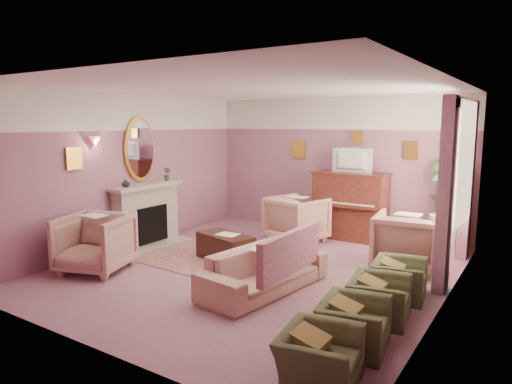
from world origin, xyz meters
The scene contains 48 objects.
floor centered at (0.00, 0.00, 0.00)m, with size 5.50×6.00×0.01m, color #956370.
ceiling centered at (0.00, 0.00, 2.80)m, with size 5.50×6.00×0.01m, color white.
wall_back centered at (0.00, 3.00, 1.40)m, with size 5.50×0.02×2.80m, color #784E6D.
wall_front centered at (0.00, -3.00, 1.40)m, with size 5.50×0.02×2.80m, color #784E6D.
wall_left centered at (-2.75, 0.00, 1.40)m, with size 0.02×6.00×2.80m, color #784E6D.
wall_right centered at (2.75, 0.00, 1.40)m, with size 0.02×6.00×2.80m, color #784E6D.
picture_rail_band centered at (0.00, 2.99, 2.47)m, with size 5.50×0.01×0.65m, color silver.
stripe_panel centered at (2.73, 1.30, 1.07)m, with size 0.01×3.00×2.15m, color #B4BAB2.
fireplace_surround centered at (-2.59, 0.20, 0.55)m, with size 0.30×1.40×1.10m, color #AB9D8A.
fireplace_inset centered at (-2.49, 0.20, 0.40)m, with size 0.18×0.72×0.68m, color black.
fire_ember centered at (-2.45, 0.20, 0.22)m, with size 0.06×0.54×0.10m, color red.
mantel_shelf centered at (-2.56, 0.20, 1.12)m, with size 0.40×1.55×0.07m, color #AB9D8A.
hearth centered at (-2.39, 0.20, 0.01)m, with size 0.55×1.50×0.02m, color #AB9D8A.
mirror_frame centered at (-2.70, 0.20, 1.80)m, with size 0.04×0.72×1.20m, color gold.
mirror_glass centered at (-2.67, 0.20, 1.80)m, with size 0.01×0.60×1.06m, color silver.
sconce_shade centered at (-2.62, -0.85, 1.98)m, with size 0.20×0.20×0.16m, color tan.
piano centered at (0.50, 2.68, 0.65)m, with size 1.40×0.60×1.30m, color #542219.
piano_keyshelf centered at (0.50, 2.33, 0.72)m, with size 1.30×0.12×0.06m, color #542219.
piano_keys centered at (0.50, 2.33, 0.76)m, with size 1.20×0.08×0.02m, color beige.
piano_top centered at (0.50, 2.68, 1.31)m, with size 1.45×0.65×0.04m, color #542219.
television centered at (0.50, 2.63, 1.60)m, with size 0.80×0.12×0.48m, color black.
print_back_left centered at (-0.80, 2.96, 1.72)m, with size 0.30×0.03×0.38m, color gold.
print_back_right centered at (1.55, 2.96, 1.78)m, with size 0.26×0.03×0.34m, color gold.
print_back_mid centered at (0.50, 2.96, 2.00)m, with size 0.22×0.03×0.26m, color gold.
print_left_wall centered at (-2.71, -1.20, 1.72)m, with size 0.03×0.28×0.36m, color gold.
window_blind centered at (2.70, 1.55, 1.70)m, with size 0.03×1.40×1.80m, color beige.
curtain_left centered at (2.62, 0.63, 1.30)m, with size 0.16×0.34×2.60m, color #A35D72.
curtain_right centered at (2.62, 2.47, 1.30)m, with size 0.16×0.34×2.60m, color #A35D72.
pelmet centered at (2.62, 1.55, 2.56)m, with size 0.16×2.20×0.16m, color #A35D72.
mantel_plant centered at (-2.55, 0.75, 1.29)m, with size 0.16×0.16×0.28m, color #2B5829.
mantel_vase centered at (-2.55, -0.30, 1.23)m, with size 0.16×0.16×0.16m, color silver.
area_rug centered at (-0.56, 0.10, 0.01)m, with size 2.50×1.80×0.01m, color #976055.
coffee_table centered at (-0.69, 0.15, 0.23)m, with size 1.00×0.50×0.45m, color black.
table_paper centered at (-0.64, 0.15, 0.46)m, with size 0.35×0.28×0.01m, color beige.
sofa centered at (0.58, -0.65, 0.40)m, with size 0.67×2.00×0.81m, color tan.
sofa_throw centered at (0.98, -0.65, 0.60)m, with size 0.10×1.52×0.56m, color #A35D72.
floral_armchair_left centered at (-0.26, 1.88, 0.50)m, with size 0.95×0.95×0.99m, color tan.
floral_armchair_right centered at (1.97, 1.33, 0.50)m, with size 0.95×0.95×0.99m, color tan.
floral_armchair_front centered at (-2.05, -1.39, 0.50)m, with size 0.95×0.95×0.99m, color tan.
olive_chair_a centered at (2.20, -2.35, 0.33)m, with size 0.53×0.76×0.66m, color #545D34.
olive_chair_b centered at (2.20, -1.53, 0.33)m, with size 0.53×0.76×0.66m, color #545D34.
olive_chair_c centered at (2.20, -0.71, 0.33)m, with size 0.53×0.76×0.66m, color #545D34.
olive_chair_d centered at (2.20, 0.11, 0.33)m, with size 0.53×0.76×0.66m, color #545D34.
side_table centered at (2.29, 2.53, 0.35)m, with size 0.52×0.52×0.70m, color silver.
side_plant_big centered at (2.29, 2.53, 0.87)m, with size 0.30×0.30×0.34m, color #2B5829.
side_plant_small centered at (2.41, 2.43, 0.84)m, with size 0.16×0.16×0.28m, color #2B5829.
palm_pot centered at (2.33, 2.58, 0.17)m, with size 0.34×0.34×0.34m, color #A2724C.
palm_plant centered at (2.33, 2.58, 1.06)m, with size 0.76×0.76×1.44m, color #2B5829.
Camera 1 is at (3.75, -5.78, 2.29)m, focal length 32.00 mm.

